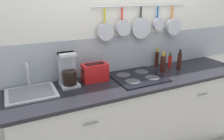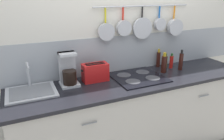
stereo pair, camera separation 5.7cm
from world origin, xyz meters
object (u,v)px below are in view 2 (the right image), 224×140
coffee_maker (68,72)px  bottle_cooking_wine (171,62)px  bottle_dish_soap (164,64)px  bottle_sesame_oil (165,62)px  bottle_vinegar (158,59)px  bottle_olive_oil (181,61)px  toaster (95,72)px

coffee_maker → bottle_cooking_wine: (1.29, -0.00, -0.06)m
bottle_dish_soap → bottle_cooking_wine: (0.18, 0.09, -0.02)m
bottle_dish_soap → bottle_sesame_oil: bearing=47.2°
bottle_dish_soap → bottle_vinegar: size_ratio=1.05×
coffee_maker → bottle_cooking_wine: size_ratio=1.81×
bottle_vinegar → bottle_olive_oil: size_ratio=0.92×
toaster → bottle_vinegar: (0.89, 0.12, 0.01)m
bottle_dish_soap → bottle_vinegar: bottle_dish_soap is taller
toaster → bottle_dish_soap: bottle_dish_soap is taller
coffee_maker → bottle_vinegar: size_ratio=1.48×
bottle_cooking_wine → bottle_olive_oil: bearing=-60.1°
bottle_cooking_wine → toaster: bearing=-179.4°
coffee_maker → bottle_sesame_oil: 1.23m
toaster → bottle_olive_oil: bottle_olive_oil is taller
toaster → bottle_cooking_wine: 1.01m
bottle_dish_soap → bottle_olive_oil: (0.24, -0.01, 0.00)m
coffee_maker → bottle_dish_soap: size_ratio=1.40×
bottle_dish_soap → coffee_maker: bearing=174.9°
bottle_vinegar → bottle_cooking_wine: size_ratio=1.22×
bottle_dish_soap → bottle_sesame_oil: bottle_dish_soap is taller
bottle_vinegar → bottle_olive_oil: 0.28m
toaster → bottle_vinegar: bottle_vinegar is taller
bottle_dish_soap → bottle_cooking_wine: bottle_dish_soap is taller
bottle_vinegar → toaster: bearing=-172.2°
coffee_maker → bottle_vinegar: (1.17, 0.11, -0.04)m
bottle_dish_soap → bottle_cooking_wine: size_ratio=1.29×
toaster → bottle_sesame_oil: (0.95, 0.05, -0.02)m
toaster → bottle_sesame_oil: 0.95m
bottle_vinegar → bottle_sesame_oil: bottle_vinegar is taller
bottle_cooking_wine → bottle_vinegar: bearing=136.3°
bottle_sesame_oil → bottle_olive_oil: bearing=-51.1°
bottle_dish_soap → bottle_olive_oil: bottle_olive_oil is taller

